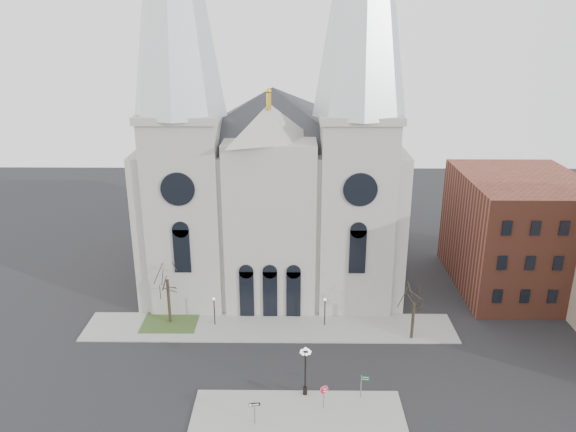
{
  "coord_description": "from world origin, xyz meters",
  "views": [
    {
      "loc": [
        2.55,
        -42.38,
        31.81
      ],
      "look_at": [
        2.04,
        8.0,
        13.99
      ],
      "focal_mm": 35.0,
      "sensor_mm": 36.0,
      "label": 1
    }
  ],
  "objects_px": {
    "stop_sign": "(324,392)",
    "street_name_sign": "(362,384)",
    "one_way_sign": "(254,409)",
    "globe_lamp": "(305,365)"
  },
  "relations": [
    {
      "from": "stop_sign",
      "to": "globe_lamp",
      "type": "distance_m",
      "value": 2.84
    },
    {
      "from": "globe_lamp",
      "to": "one_way_sign",
      "type": "xyz_separation_m",
      "value": [
        -4.23,
        -3.86,
        -1.58
      ]
    },
    {
      "from": "globe_lamp",
      "to": "street_name_sign",
      "type": "height_order",
      "value": "globe_lamp"
    },
    {
      "from": "one_way_sign",
      "to": "street_name_sign",
      "type": "relative_size",
      "value": 0.94
    },
    {
      "from": "one_way_sign",
      "to": "street_name_sign",
      "type": "distance_m",
      "value": 9.85
    },
    {
      "from": "stop_sign",
      "to": "street_name_sign",
      "type": "distance_m",
      "value": 3.79
    },
    {
      "from": "one_way_sign",
      "to": "street_name_sign",
      "type": "xyz_separation_m",
      "value": [
        9.22,
        3.46,
        -0.11
      ]
    },
    {
      "from": "street_name_sign",
      "to": "one_way_sign",
      "type": "bearing_deg",
      "value": -152.54
    },
    {
      "from": "stop_sign",
      "to": "street_name_sign",
      "type": "xyz_separation_m",
      "value": [
        3.44,
        1.56,
        -0.33
      ]
    },
    {
      "from": "one_way_sign",
      "to": "globe_lamp",
      "type": "bearing_deg",
      "value": 33.82
    }
  ]
}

